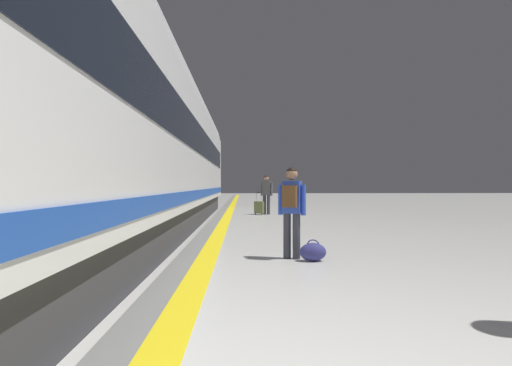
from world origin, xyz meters
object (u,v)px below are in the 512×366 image
at_px(high_speed_train, 65,101).
at_px(passenger_near, 291,204).
at_px(suitcase_mid, 259,207).
at_px(duffel_bag_near, 313,252).
at_px(passenger_mid, 266,192).

distance_m(high_speed_train, passenger_near, 3.88).
xyz_separation_m(passenger_near, suitcase_mid, (-0.14, 10.01, -0.61)).
relative_size(high_speed_train, duffel_bag_near, 75.27).
relative_size(passenger_mid, suitcase_mid, 1.75).
distance_m(duffel_bag_near, suitcase_mid, 10.25).
bearing_deg(high_speed_train, passenger_mid, 71.65).
relative_size(passenger_near, duffel_bag_near, 3.54).
xyz_separation_m(passenger_mid, suitcase_mid, (-0.32, -0.20, -0.65)).
height_order(high_speed_train, suitcase_mid, high_speed_train).
relative_size(high_speed_train, suitcase_mid, 34.90).
height_order(passenger_mid, suitcase_mid, passenger_mid).
height_order(passenger_near, suitcase_mid, passenger_near).
distance_m(passenger_near, suitcase_mid, 10.03).
bearing_deg(duffel_bag_near, high_speed_train, -171.82).
distance_m(duffel_bag_near, passenger_mid, 10.47).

